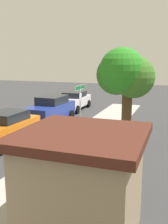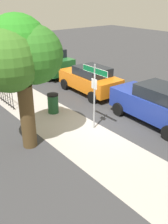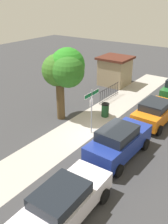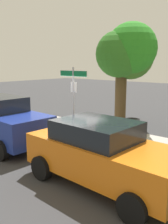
{
  "view_description": "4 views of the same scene",
  "coord_description": "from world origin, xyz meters",
  "px_view_note": "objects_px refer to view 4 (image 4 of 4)",
  "views": [
    {
      "loc": [
        14.36,
        5.75,
        4.24
      ],
      "look_at": [
        -0.31,
        0.52,
        1.08
      ],
      "focal_mm": 42.34,
      "sensor_mm": 36.0,
      "label": 1
    },
    {
      "loc": [
        -7.39,
        6.87,
        5.31
      ],
      "look_at": [
        -0.11,
        1.06,
        1.01
      ],
      "focal_mm": 40.74,
      "sensor_mm": 36.0,
      "label": 2
    },
    {
      "loc": [
        -11.45,
        -7.2,
        7.89
      ],
      "look_at": [
        -0.02,
        0.93,
        1.29
      ],
      "focal_mm": 40.43,
      "sensor_mm": 36.0,
      "label": 3
    },
    {
      "loc": [
        7.03,
        -7.04,
        2.99
      ],
      "look_at": [
        0.62,
        0.38,
        1.08
      ],
      "focal_mm": 40.08,
      "sensor_mm": 36.0,
      "label": 4
    }
  ],
  "objects_px": {
    "trash_bin": "(132,132)",
    "car_blue": "(1,120)",
    "car_orange": "(102,153)",
    "street_sign": "(73,87)",
    "shade_tree": "(127,54)"
  },
  "relations": [
    {
      "from": "street_sign",
      "to": "car_blue",
      "type": "height_order",
      "value": "street_sign"
    },
    {
      "from": "shade_tree",
      "to": "car_blue",
      "type": "bearing_deg",
      "value": -111.8
    },
    {
      "from": "street_sign",
      "to": "shade_tree",
      "type": "distance_m",
      "value": 3.17
    },
    {
      "from": "street_sign",
      "to": "car_orange",
      "type": "bearing_deg",
      "value": -37.65
    },
    {
      "from": "street_sign",
      "to": "car_blue",
      "type": "distance_m",
      "value": 3.09
    },
    {
      "from": "street_sign",
      "to": "car_blue",
      "type": "xyz_separation_m",
      "value": [
        -1.27,
        -2.58,
        -1.13
      ]
    },
    {
      "from": "street_sign",
      "to": "shade_tree",
      "type": "height_order",
      "value": "shade_tree"
    },
    {
      "from": "trash_bin",
      "to": "car_blue",
      "type": "bearing_deg",
      "value": -140.69
    },
    {
      "from": "shade_tree",
      "to": "street_sign",
      "type": "bearing_deg",
      "value": -107.38
    },
    {
      "from": "car_orange",
      "to": "street_sign",
      "type": "bearing_deg",
      "value": 144.24
    },
    {
      "from": "street_sign",
      "to": "shade_tree",
      "type": "xyz_separation_m",
      "value": [
        0.85,
        2.72,
        1.4
      ]
    },
    {
      "from": "car_orange",
      "to": "trash_bin",
      "type": "bearing_deg",
      "value": 109.75
    },
    {
      "from": "car_blue",
      "to": "car_orange",
      "type": "bearing_deg",
      "value": 0.7
    },
    {
      "from": "street_sign",
      "to": "trash_bin",
      "type": "xyz_separation_m",
      "value": [
        2.49,
        0.5,
        -1.53
      ]
    },
    {
      "from": "shade_tree",
      "to": "trash_bin",
      "type": "bearing_deg",
      "value": -53.51
    }
  ]
}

